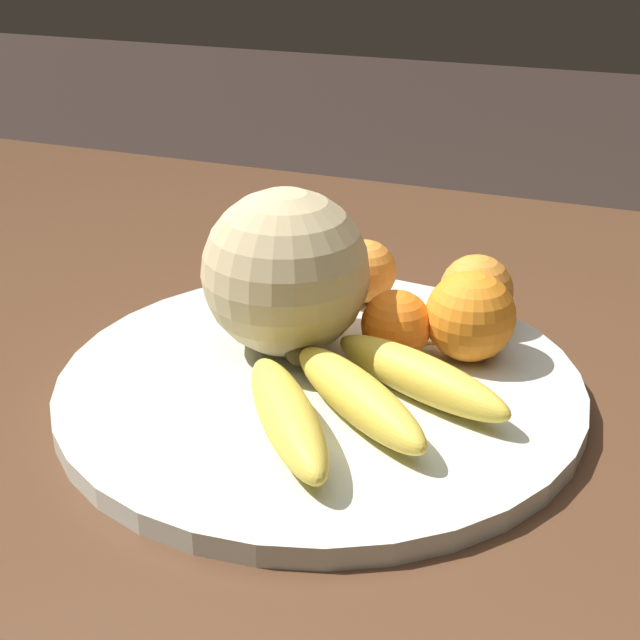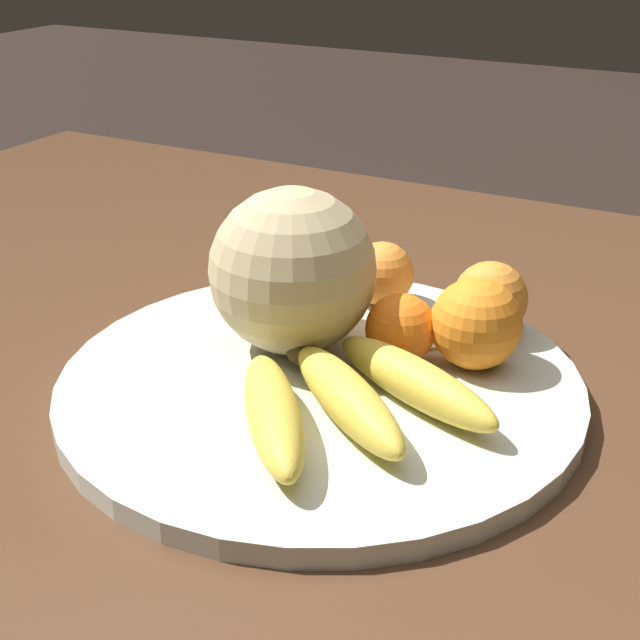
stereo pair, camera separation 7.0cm
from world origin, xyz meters
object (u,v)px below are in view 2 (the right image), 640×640
at_px(banana_bunch, 343,396).
at_px(produce_tag, 440,343).
at_px(orange_front_left, 382,274).
at_px(orange_front_right, 401,329).
at_px(melon, 293,271).
at_px(fruit_bowl, 320,383).
at_px(orange_mid_center, 476,324).
at_px(kitchen_table, 258,450).
at_px(orange_back_left, 490,298).

relative_size(banana_bunch, produce_tag, 3.10).
xyz_separation_m(orange_front_left, orange_front_right, (0.06, -0.10, -0.00)).
xyz_separation_m(melon, produce_tag, (0.11, 0.06, -0.07)).
bearing_deg(melon, fruit_bowl, -38.24).
bearing_deg(orange_front_right, melon, -168.48).
relative_size(orange_front_left, orange_mid_center, 0.80).
distance_m(orange_front_left, orange_front_right, 0.12).
bearing_deg(orange_front_left, kitchen_table, -111.07).
xyz_separation_m(fruit_bowl, orange_mid_center, (0.10, 0.08, 0.05)).
height_order(fruit_bowl, melon, melon).
bearing_deg(orange_front_left, orange_back_left, -6.49).
bearing_deg(orange_mid_center, kitchen_table, -159.42).
relative_size(kitchen_table, orange_front_left, 24.42).
xyz_separation_m(banana_bunch, orange_mid_center, (0.06, 0.13, 0.02)).
height_order(banana_bunch, orange_front_left, orange_front_left).
xyz_separation_m(orange_front_left, produce_tag, (0.08, -0.06, -0.03)).
bearing_deg(fruit_bowl, melon, 141.76).
relative_size(kitchen_table, orange_back_left, 22.47).
bearing_deg(fruit_bowl, orange_front_left, 95.68).
distance_m(orange_front_left, orange_mid_center, 0.14).
height_order(melon, banana_bunch, melon).
height_order(orange_front_left, produce_tag, orange_front_left).
relative_size(fruit_bowl, melon, 3.02).
relative_size(orange_front_left, produce_tag, 0.85).
xyz_separation_m(kitchen_table, melon, (0.03, 0.02, 0.17)).
bearing_deg(banana_bunch, orange_front_right, 127.68).
bearing_deg(orange_mid_center, orange_front_left, 147.19).
height_order(fruit_bowl, produce_tag, produce_tag).
xyz_separation_m(banana_bunch, orange_front_right, (0.00, 0.10, 0.01)).
relative_size(banana_bunch, orange_front_left, 3.64).
bearing_deg(orange_front_left, orange_front_right, -57.83).
bearing_deg(orange_front_left, banana_bunch, -73.14).
bearing_deg(melon, orange_mid_center, 15.35).
xyz_separation_m(melon, banana_bunch, (0.09, -0.09, -0.05)).
bearing_deg(produce_tag, orange_front_left, 110.94).
xyz_separation_m(kitchen_table, orange_front_right, (0.12, 0.04, 0.13)).
distance_m(fruit_bowl, melon, 0.10).
relative_size(orange_front_right, orange_mid_center, 0.78).
height_order(orange_front_left, orange_back_left, orange_back_left).
height_order(melon, orange_front_left, melon).
xyz_separation_m(fruit_bowl, orange_front_left, (-0.02, 0.15, 0.04)).
distance_m(orange_front_right, orange_mid_center, 0.06).
bearing_deg(melon, orange_front_left, 75.88).
distance_m(fruit_bowl, produce_tag, 0.12).
distance_m(orange_front_left, orange_back_left, 0.11).
bearing_deg(fruit_bowl, kitchen_table, 171.19).
bearing_deg(fruit_bowl, orange_front_right, 48.98).
bearing_deg(orange_back_left, melon, -143.05).
height_order(fruit_bowl, orange_front_left, orange_front_left).
bearing_deg(banana_bunch, melon, 174.61).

